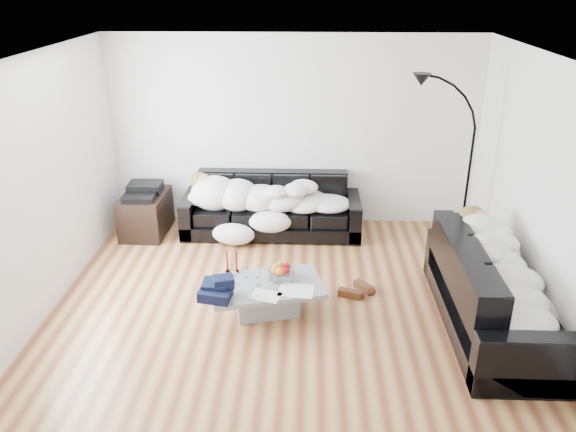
{
  "coord_description": "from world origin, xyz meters",
  "views": [
    {
      "loc": [
        0.21,
        -5.21,
        3.3
      ],
      "look_at": [
        0.0,
        0.3,
        0.9
      ],
      "focal_mm": 35.0,
      "sensor_mm": 36.0,
      "label": 1
    }
  ],
  "objects_px": {
    "sleeper_back": "(271,191)",
    "floor_lamp": "(468,178)",
    "coffee_table": "(267,298)",
    "av_cabinet": "(146,214)",
    "wine_glass_b": "(234,277)",
    "wine_glass_c": "(259,279)",
    "shoes": "(356,290)",
    "sofa_back": "(271,206)",
    "candle_right": "(236,262)",
    "fruit_bowl": "(281,271)",
    "stereo": "(143,190)",
    "sleeper_right": "(499,269)",
    "sofa_right": "(496,288)",
    "wine_glass_a": "(245,270)",
    "candle_left": "(227,261)"
  },
  "relations": [
    {
      "from": "sofa_right",
      "to": "wine_glass_b",
      "type": "bearing_deg",
      "value": 86.53
    },
    {
      "from": "sofa_right",
      "to": "wine_glass_b",
      "type": "height_order",
      "value": "sofa_right"
    },
    {
      "from": "coffee_table",
      "to": "av_cabinet",
      "type": "height_order",
      "value": "av_cabinet"
    },
    {
      "from": "wine_glass_b",
      "to": "av_cabinet",
      "type": "xyz_separation_m",
      "value": [
        -1.46,
        1.92,
        -0.14
      ]
    },
    {
      "from": "sleeper_back",
      "to": "candle_right",
      "type": "xyz_separation_m",
      "value": [
        -0.26,
        -1.69,
        -0.16
      ]
    },
    {
      "from": "sleeper_back",
      "to": "wine_glass_c",
      "type": "height_order",
      "value": "sleeper_back"
    },
    {
      "from": "fruit_bowl",
      "to": "wine_glass_c",
      "type": "xyz_separation_m",
      "value": [
        -0.23,
        -0.17,
        -0.01
      ]
    },
    {
      "from": "wine_glass_c",
      "to": "shoes",
      "type": "bearing_deg",
      "value": 22.11
    },
    {
      "from": "sofa_right",
      "to": "wine_glass_a",
      "type": "bearing_deg",
      "value": 83.22
    },
    {
      "from": "sofa_back",
      "to": "candle_right",
      "type": "distance_m",
      "value": 1.76
    },
    {
      "from": "sofa_right",
      "to": "av_cabinet",
      "type": "height_order",
      "value": "sofa_right"
    },
    {
      "from": "coffee_table",
      "to": "av_cabinet",
      "type": "bearing_deg",
      "value": 133.11
    },
    {
      "from": "sofa_back",
      "to": "sleeper_back",
      "type": "bearing_deg",
      "value": -90.0
    },
    {
      "from": "sofa_right",
      "to": "sleeper_right",
      "type": "height_order",
      "value": "sofa_right"
    },
    {
      "from": "sofa_right",
      "to": "candle_right",
      "type": "distance_m",
      "value": 2.65
    },
    {
      "from": "fruit_bowl",
      "to": "wine_glass_b",
      "type": "distance_m",
      "value": 0.5
    },
    {
      "from": "sleeper_right",
      "to": "shoes",
      "type": "relative_size",
      "value": 4.42
    },
    {
      "from": "sofa_back",
      "to": "sofa_right",
      "type": "relative_size",
      "value": 1.09
    },
    {
      "from": "wine_glass_a",
      "to": "wine_glass_b",
      "type": "distance_m",
      "value": 0.17
    },
    {
      "from": "sofa_right",
      "to": "floor_lamp",
      "type": "relative_size",
      "value": 1.11
    },
    {
      "from": "shoes",
      "to": "av_cabinet",
      "type": "bearing_deg",
      "value": -179.44
    },
    {
      "from": "sleeper_back",
      "to": "stereo",
      "type": "xyz_separation_m",
      "value": [
        -1.71,
        -0.02,
        0.0
      ]
    },
    {
      "from": "sofa_back",
      "to": "wine_glass_b",
      "type": "relative_size",
      "value": 15.13
    },
    {
      "from": "sleeper_back",
      "to": "wine_glass_a",
      "type": "height_order",
      "value": "sleeper_back"
    },
    {
      "from": "sleeper_back",
      "to": "shoes",
      "type": "relative_size",
      "value": 4.77
    },
    {
      "from": "candle_right",
      "to": "wine_glass_a",
      "type": "bearing_deg",
      "value": -48.46
    },
    {
      "from": "candle_right",
      "to": "av_cabinet",
      "type": "relative_size",
      "value": 0.3
    },
    {
      "from": "sleeper_back",
      "to": "floor_lamp",
      "type": "height_order",
      "value": "floor_lamp"
    },
    {
      "from": "sofa_back",
      "to": "shoes",
      "type": "distance_m",
      "value": 1.94
    },
    {
      "from": "floor_lamp",
      "to": "candle_right",
      "type": "bearing_deg",
      "value": -157.99
    },
    {
      "from": "coffee_table",
      "to": "wine_glass_a",
      "type": "relative_size",
      "value": 6.58
    },
    {
      "from": "wine_glass_c",
      "to": "floor_lamp",
      "type": "height_order",
      "value": "floor_lamp"
    },
    {
      "from": "stereo",
      "to": "candle_right",
      "type": "bearing_deg",
      "value": -51.0
    },
    {
      "from": "coffee_table",
      "to": "wine_glass_b",
      "type": "bearing_deg",
      "value": -178.36
    },
    {
      "from": "fruit_bowl",
      "to": "candle_left",
      "type": "relative_size",
      "value": 1.09
    },
    {
      "from": "wine_glass_c",
      "to": "floor_lamp",
      "type": "distance_m",
      "value": 2.96
    },
    {
      "from": "wine_glass_a",
      "to": "shoes",
      "type": "xyz_separation_m",
      "value": [
        1.21,
        0.26,
        -0.37
      ]
    },
    {
      "from": "stereo",
      "to": "wine_glass_c",
      "type": "bearing_deg",
      "value": -50.69
    },
    {
      "from": "sofa_back",
      "to": "wine_glass_b",
      "type": "distance_m",
      "value": 2.01
    },
    {
      "from": "wine_glass_c",
      "to": "shoes",
      "type": "distance_m",
      "value": 1.19
    },
    {
      "from": "sofa_right",
      "to": "fruit_bowl",
      "type": "relative_size",
      "value": 7.96
    },
    {
      "from": "wine_glass_c",
      "to": "stereo",
      "type": "height_order",
      "value": "stereo"
    },
    {
      "from": "wine_glass_a",
      "to": "candle_left",
      "type": "bearing_deg",
      "value": 150.36
    },
    {
      "from": "av_cabinet",
      "to": "fruit_bowl",
      "type": "bearing_deg",
      "value": -41.01
    },
    {
      "from": "shoes",
      "to": "wine_glass_c",
      "type": "bearing_deg",
      "value": -128.55
    },
    {
      "from": "sleeper_right",
      "to": "coffee_table",
      "type": "distance_m",
      "value": 2.34
    },
    {
      "from": "wine_glass_c",
      "to": "coffee_table",
      "type": "bearing_deg",
      "value": 20.86
    },
    {
      "from": "sofa_back",
      "to": "candle_right",
      "type": "relative_size",
      "value": 9.69
    },
    {
      "from": "candle_left",
      "to": "stereo",
      "type": "xyz_separation_m",
      "value": [
        -1.35,
        1.67,
        0.16
      ]
    },
    {
      "from": "sleeper_back",
      "to": "sofa_back",
      "type": "bearing_deg",
      "value": 90.0
    }
  ]
}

